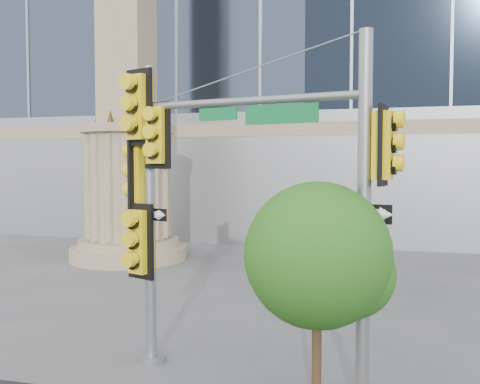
# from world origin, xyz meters

# --- Properties ---
(ground) EXTENTS (120.00, 120.00, 0.00)m
(ground) POSITION_xyz_m (0.00, 0.00, 0.00)
(ground) COLOR #545456
(ground) RESTS_ON ground
(monument) EXTENTS (4.40, 4.40, 16.60)m
(monument) POSITION_xyz_m (-6.00, 9.00, 5.52)
(monument) COLOR #9C8669
(monument) RESTS_ON ground
(main_signal_pole) EXTENTS (4.29, 1.20, 5.59)m
(main_signal_pole) POSITION_xyz_m (2.14, -1.31, 3.46)
(main_signal_pole) COLOR slate
(main_signal_pole) RESTS_ON ground
(secondary_signal_pole) EXTENTS (0.92, 0.89, 5.40)m
(secondary_signal_pole) POSITION_xyz_m (-0.80, -0.66, 3.17)
(secondary_signal_pole) COLOR slate
(secondary_signal_pole) RESTS_ON ground
(street_tree) EXTENTS (2.18, 2.13, 3.40)m
(street_tree) POSITION_xyz_m (2.53, -1.78, 2.24)
(street_tree) COLOR #9C8669
(street_tree) RESTS_ON ground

